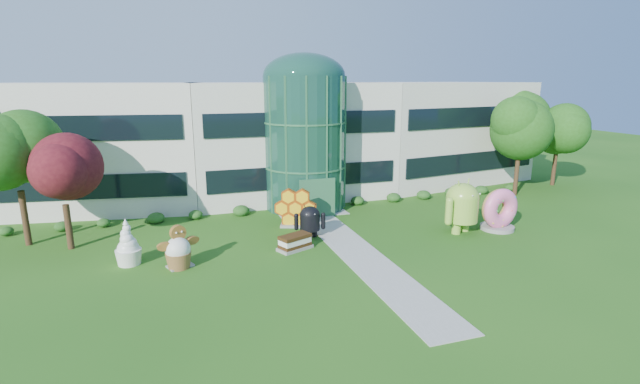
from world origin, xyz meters
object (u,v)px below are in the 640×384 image
object	(u,v)px
android_green	(462,204)
donut	(499,209)
gingerbread	(179,246)
android_black	(310,219)

from	to	relation	value
android_green	donut	xyz separation A→B (m)	(2.62, -0.28, -0.49)
gingerbread	donut	bearing A→B (deg)	-21.47
android_black	android_green	bearing A→B (deg)	-1.58
android_green	donut	distance (m)	2.68
android_black	gingerbread	xyz separation A→B (m)	(-7.86, -2.45, 0.01)
donut	gingerbread	world-z (taller)	donut
android_green	android_black	distance (m)	9.72
donut	gingerbread	xyz separation A→B (m)	(-19.91, 0.02, -0.24)
android_black	donut	xyz separation A→B (m)	(12.05, -2.47, 0.25)
donut	gingerbread	bearing A→B (deg)	174.68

